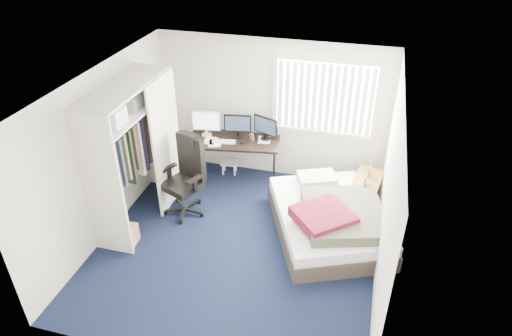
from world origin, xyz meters
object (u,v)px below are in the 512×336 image
object	(u,v)px
office_chair	(186,183)
nightstand	(367,183)
bed	(330,219)
desk	(234,138)

from	to	relation	value
office_chair	nightstand	size ratio (longest dim) A/B	1.52
nightstand	bed	xyz separation A→B (m)	(-0.47, -0.79, -0.22)
nightstand	bed	world-z (taller)	nightstand
office_chair	nightstand	xyz separation A→B (m)	(2.78, 0.77, -0.01)
desk	office_chair	bearing A→B (deg)	-111.27
office_chair	bed	world-z (taller)	office_chair
office_chair	desk	bearing A→B (deg)	68.73
office_chair	nightstand	world-z (taller)	office_chair
nightstand	bed	size ratio (longest dim) A/B	0.36
office_chair	bed	xyz separation A→B (m)	(2.31, -0.02, -0.23)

